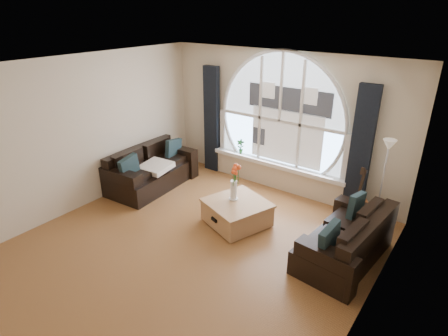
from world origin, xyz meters
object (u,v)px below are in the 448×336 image
vase_flowers (234,179)px  potted_plant (241,146)px  sofa_right (345,236)px  coffee_chest (237,212)px  guitar (360,195)px  sofa_left (152,168)px  floor_lamp (381,188)px

vase_flowers → potted_plant: size_ratio=2.28×
sofa_right → coffee_chest: sofa_right is taller
guitar → sofa_right: bearing=-71.5°
sofa_right → coffee_chest: 1.81m
sofa_left → potted_plant: bearing=45.8°
floor_lamp → coffee_chest: bearing=-149.8°
sofa_right → potted_plant: 3.18m
sofa_left → coffee_chest: (2.21, -0.16, -0.17)m
potted_plant → floor_lamp: bearing=-8.8°
vase_flowers → floor_lamp: floor_lamp is taller
sofa_left → guitar: size_ratio=1.70×
sofa_left → floor_lamp: 4.29m
floor_lamp → potted_plant: bearing=171.2°
vase_flowers → floor_lamp: size_ratio=0.44×
sofa_right → floor_lamp: floor_lamp is taller
floor_lamp → potted_plant: size_ratio=5.21×
sofa_left → potted_plant: 1.89m
vase_flowers → potted_plant: 1.81m
coffee_chest → vase_flowers: (-0.10, 0.04, 0.58)m
potted_plant → vase_flowers: bearing=-59.6°
potted_plant → sofa_left: bearing=-129.8°
floor_lamp → vase_flowers: bearing=-151.7°
floor_lamp → sofa_left: bearing=-166.8°
floor_lamp → guitar: size_ratio=1.51×
sofa_right → vase_flowers: vase_flowers is taller
sofa_right → floor_lamp: (0.16, 1.01, 0.40)m
guitar → potted_plant: bearing=-176.8°
sofa_left → guitar: (3.84, 1.10, 0.13)m
coffee_chest → floor_lamp: bearing=49.8°
coffee_chest → vase_flowers: size_ratio=1.33×
coffee_chest → potted_plant: size_ratio=3.03×
vase_flowers → floor_lamp: (2.05, 1.10, -0.01)m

